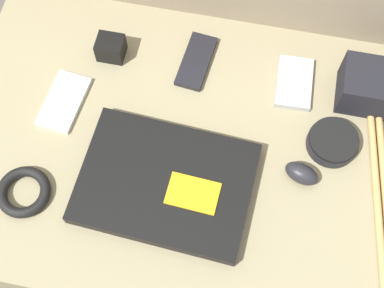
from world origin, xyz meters
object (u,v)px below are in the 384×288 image
object	(u,v)px
charger_brick	(111,48)
laptop	(166,183)
speaker_puck	(333,142)
phone_silver	(64,101)
phone_black	(196,61)
computer_mouse	(302,174)
phone_small	(294,83)
camera_pouch	(377,88)

from	to	relation	value
charger_brick	laptop	bearing A→B (deg)	-56.51
speaker_puck	phone_silver	size ratio (longest dim) A/B	0.73
phone_black	charger_brick	bearing A→B (deg)	-169.53
phone_silver	charger_brick	distance (m)	0.14
laptop	charger_brick	xyz separation A→B (m)	(-0.17, 0.25, 0.01)
laptop	computer_mouse	world-z (taller)	computer_mouse
computer_mouse	charger_brick	xyz separation A→B (m)	(-0.40, 0.19, 0.01)
computer_mouse	phone_small	xyz separation A→B (m)	(-0.03, 0.19, -0.01)
phone_small	camera_pouch	bearing A→B (deg)	-2.18
phone_black	charger_brick	distance (m)	0.17
computer_mouse	camera_pouch	xyz separation A→B (m)	(0.12, 0.19, 0.02)
speaker_puck	charger_brick	bearing A→B (deg)	165.85
camera_pouch	charger_brick	xyz separation A→B (m)	(-0.52, -0.00, -0.02)
phone_black	charger_brick	world-z (taller)	charger_brick
phone_silver	phone_black	bearing A→B (deg)	36.85
laptop	speaker_puck	bearing A→B (deg)	29.24
phone_small	phone_black	bearing A→B (deg)	174.81
phone_silver	camera_pouch	xyz separation A→B (m)	(0.58, 0.13, 0.03)
computer_mouse	charger_brick	distance (m)	0.44
computer_mouse	charger_brick	world-z (taller)	charger_brick
computer_mouse	phone_black	xyz separation A→B (m)	(-0.23, 0.20, -0.01)
camera_pouch	phone_black	bearing A→B (deg)	178.19
phone_black	camera_pouch	bearing A→B (deg)	4.20
laptop	charger_brick	distance (m)	0.30
phone_black	computer_mouse	bearing A→B (deg)	-34.98
speaker_puck	phone_small	world-z (taller)	speaker_puck
laptop	charger_brick	bearing A→B (deg)	126.76
camera_pouch	phone_small	bearing A→B (deg)	179.89
laptop	phone_silver	bearing A→B (deg)	154.29
camera_pouch	speaker_puck	bearing A→B (deg)	-120.19
phone_small	camera_pouch	world-z (taller)	camera_pouch
phone_black	phone_small	world-z (taller)	same
phone_black	phone_small	size ratio (longest dim) A/B	1.12
phone_silver	charger_brick	size ratio (longest dim) A/B	2.44
phone_silver	laptop	bearing A→B (deg)	-22.94
laptop	phone_small	size ratio (longest dim) A/B	2.73
phone_silver	camera_pouch	world-z (taller)	camera_pouch
laptop	phone_small	world-z (taller)	laptop
speaker_puck	phone_small	bearing A→B (deg)	125.85
computer_mouse	phone_silver	distance (m)	0.47
phone_black	phone_small	distance (m)	0.20
speaker_puck	phone_black	distance (m)	0.31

